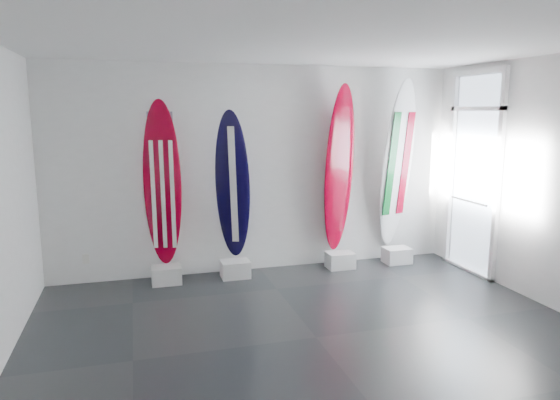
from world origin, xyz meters
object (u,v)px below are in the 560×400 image
object	(u,v)px
surfboard_navy	(233,186)
surfboard_italy	(397,164)
surfboard_usa	(162,184)
surfboard_swiss	(339,169)

from	to	relation	value
surfboard_navy	surfboard_italy	world-z (taller)	surfboard_italy
surfboard_usa	surfboard_navy	world-z (taller)	surfboard_usa
surfboard_usa	surfboard_navy	bearing A→B (deg)	13.61
surfboard_usa	surfboard_navy	distance (m)	0.97
surfboard_swiss	surfboard_navy	bearing A→B (deg)	158.67
surfboard_usa	surfboard_italy	size ratio (longest dim) A/B	0.87
surfboard_swiss	surfboard_italy	world-z (taller)	surfboard_italy
surfboard_usa	surfboard_swiss	xyz separation A→B (m)	(2.57, 0.00, 0.12)
surfboard_navy	surfboard_swiss	xyz separation A→B (m)	(1.61, 0.00, 0.19)
surfboard_navy	surfboard_usa	bearing A→B (deg)	-159.60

